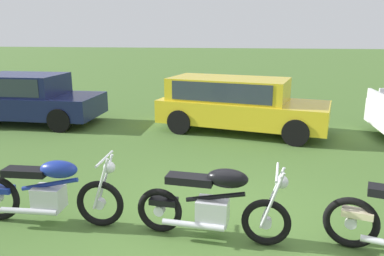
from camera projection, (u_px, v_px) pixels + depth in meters
name	position (u px, v px, depth m)	size (l,w,h in m)	color
ground_plane	(219.00, 231.00, 5.11)	(120.00, 120.00, 0.00)	#476B2D
motorcycle_blue	(49.00, 191.00, 5.21)	(2.16, 0.64, 1.02)	black
motorcycle_black	(213.00, 204.00, 4.81)	(2.01, 0.64, 1.02)	black
car_navy	(26.00, 96.00, 10.98)	(4.11, 1.90, 1.43)	#161E4C
car_yellow	(236.00, 101.00, 10.06)	(4.62, 2.61, 1.43)	gold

